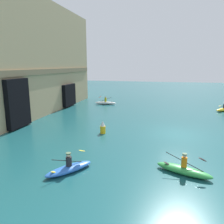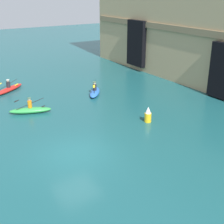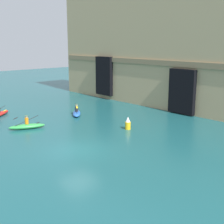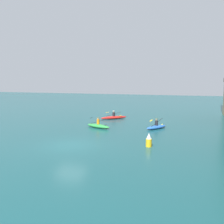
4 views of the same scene
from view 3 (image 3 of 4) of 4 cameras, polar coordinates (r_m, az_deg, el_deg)
name	(u,v)px [view 3 (image 3 of 4)]	position (r m, az deg, el deg)	size (l,w,h in m)	color
ground_plane	(78,150)	(21.76, -6.16, -6.89)	(120.00, 120.00, 0.00)	#195156
cliff_bluff	(198,49)	(34.91, 15.44, 11.10)	(39.58, 6.49, 13.15)	tan
kayak_green	(27,126)	(27.59, -15.28, -2.48)	(1.80, 3.09, 1.17)	green
kayak_blue	(77,113)	(31.75, -6.49, -0.15)	(2.73, 2.30, 1.12)	blue
marker_buoy	(128,123)	(26.45, 2.92, -2.10)	(0.47, 0.47, 1.10)	yellow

